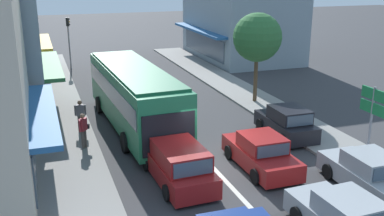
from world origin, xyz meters
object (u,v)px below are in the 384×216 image
traffic_light_downstreet (69,34)px  pedestrian_browsing_midblock (80,114)px  city_bus (134,94)px  parked_sedan_kerb_front (369,174)px  wagon_adjacent_lane_trail (178,164)px  sedan_adjacent_lane_lead (261,153)px  parked_hatchback_kerb_second (287,123)px  directional_road_sign (373,109)px  pedestrian_with_handbag_near (83,128)px  street_tree_right (257,38)px

traffic_light_downstreet → pedestrian_browsing_midblock: (-0.84, -16.19, -1.79)m
city_bus → parked_sedan_kerb_front: 11.80m
wagon_adjacent_lane_trail → traffic_light_downstreet: 23.05m
wagon_adjacent_lane_trail → traffic_light_downstreet: traffic_light_downstreet is taller
city_bus → pedestrian_browsing_midblock: bearing=179.2°
wagon_adjacent_lane_trail → traffic_light_downstreet: bearing=95.3°
city_bus → parked_sedan_kerb_front: bearing=-55.0°
sedan_adjacent_lane_lead → parked_sedan_kerb_front: 4.22m
wagon_adjacent_lane_trail → parked_hatchback_kerb_second: bearing=24.5°
parked_hatchback_kerb_second → directional_road_sign: directional_road_sign is taller
sedan_adjacent_lane_lead → wagon_adjacent_lane_trail: size_ratio=0.92×
wagon_adjacent_lane_trail → pedestrian_browsing_midblock: 7.31m
parked_sedan_kerb_front → traffic_light_downstreet: size_ratio=1.01×
sedan_adjacent_lane_lead → traffic_light_downstreet: bearing=104.2°
wagon_adjacent_lane_trail → pedestrian_with_handbag_near: bearing=124.6°
city_bus → sedan_adjacent_lane_lead: city_bus is taller
directional_road_sign → pedestrian_browsing_midblock: bearing=141.3°
city_bus → street_tree_right: (8.00, 2.18, 2.16)m
directional_road_sign → street_tree_right: size_ratio=0.65×
directional_road_sign → parked_sedan_kerb_front: bearing=-126.6°
parked_sedan_kerb_front → directional_road_sign: (0.96, 1.29, 2.04)m
street_tree_right → wagon_adjacent_lane_trail: bearing=-131.4°
parked_sedan_kerb_front → directional_road_sign: directional_road_sign is taller
traffic_light_downstreet → directional_road_sign: bearing=-68.7°
traffic_light_downstreet → street_tree_right: street_tree_right is taller
street_tree_right → pedestrian_with_handbag_near: 12.04m
traffic_light_downstreet → pedestrian_with_handbag_near: traffic_light_downstreet is taller
wagon_adjacent_lane_trail → directional_road_sign: (7.45, -1.69, 1.96)m
traffic_light_downstreet → pedestrian_browsing_midblock: size_ratio=2.58×
traffic_light_downstreet → pedestrian_browsing_midblock: bearing=-93.0°
pedestrian_with_handbag_near → pedestrian_browsing_midblock: 2.21m
city_bus → pedestrian_with_handbag_near: size_ratio=6.72×
traffic_light_downstreet → parked_sedan_kerb_front: bearing=-71.5°
directional_road_sign → street_tree_right: 10.59m
street_tree_right → pedestrian_browsing_midblock: (-10.73, -2.14, -2.97)m
city_bus → pedestrian_with_handbag_near: city_bus is taller
city_bus → wagon_adjacent_lane_trail: 6.73m
city_bus → wagon_adjacent_lane_trail: size_ratio=2.40×
parked_sedan_kerb_front → street_tree_right: size_ratio=0.77×
sedan_adjacent_lane_lead → street_tree_right: street_tree_right is taller
directional_road_sign → city_bus: bearing=132.8°
city_bus → traffic_light_downstreet: 16.37m
parked_hatchback_kerb_second → traffic_light_downstreet: (-8.66, 19.88, 2.15)m
city_bus → street_tree_right: 8.57m
street_tree_right → pedestrian_with_handbag_near: (-10.83, -4.35, -2.97)m
directional_road_sign → pedestrian_with_handbag_near: size_ratio=2.21×
pedestrian_browsing_midblock → parked_sedan_kerb_front: bearing=-45.6°
sedan_adjacent_lane_lead → pedestrian_browsing_midblock: 9.31m
sedan_adjacent_lane_lead → street_tree_right: size_ratio=0.76×
city_bus → directional_road_sign: directional_road_sign is taller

